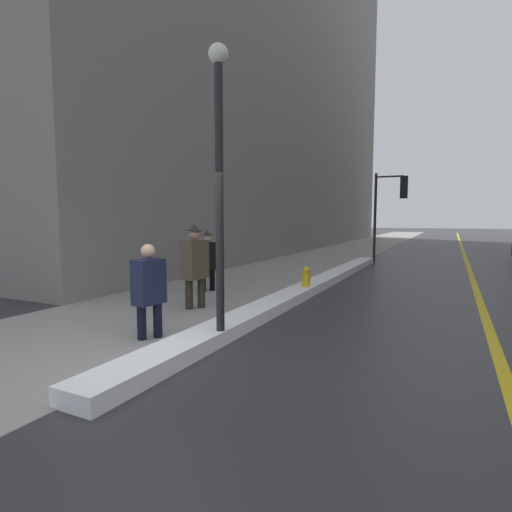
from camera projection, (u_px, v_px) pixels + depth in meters
The scene contains 11 objects.
ground_plane at pixel (143, 369), 4.93m from camera, with size 160.00×160.00×0.00m, color #2D2D30.
sidewalk_slab at pixel (327, 257), 19.22m from camera, with size 4.00×80.00×0.01m.
road_centre_stripe at pixel (467, 263), 16.59m from camera, with size 0.16×80.00×0.00m.
snow_bank_curb at pixel (312, 286), 10.32m from camera, with size 0.57×14.63×0.22m.
building_facade_left at pixel (274, 36), 24.66m from camera, with size 6.00×36.00×26.16m.
lamp_post at pixel (219, 166), 5.63m from camera, with size 0.28×0.28×4.26m.
traffic_light_near at pixel (393, 198), 16.41m from camera, with size 1.31×0.37×3.73m.
pedestrian_in_glasses at pixel (149, 287), 6.08m from camera, with size 0.33×0.50×1.47m.
pedestrian_in_fedora at pixel (195, 263), 8.14m from camera, with size 0.37×0.57×1.76m.
pedestrian_with_shoulder_bag at pixel (208, 258), 10.12m from camera, with size 0.33×0.71×1.57m.
fire_hydrant at pixel (306, 281), 9.66m from camera, with size 0.20×0.20×0.70m.
Camera 1 is at (3.37, -3.68, 1.85)m, focal length 28.00 mm.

